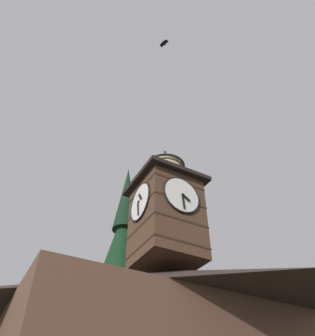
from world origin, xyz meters
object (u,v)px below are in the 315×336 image
at_px(moon, 175,307).
at_px(clock_tower, 166,208).
at_px(flying_bird_high, 164,43).
at_px(pine_tree_behind, 118,318).

bearing_deg(moon, clock_tower, 57.58).
distance_m(clock_tower, flying_bird_high, 9.05).
xyz_separation_m(pine_tree_behind, flying_bird_high, (2.82, 10.52, 11.10)).
xyz_separation_m(moon, flying_bird_high, (22.42, 35.81, 0.62)).
bearing_deg(flying_bird_high, moon, -122.05).
height_order(clock_tower, pine_tree_behind, pine_tree_behind).
relative_size(clock_tower, flying_bird_high, 14.75).
bearing_deg(pine_tree_behind, flying_bird_high, 75.02).
height_order(pine_tree_behind, flying_bird_high, flying_bird_high).
bearing_deg(flying_bird_high, pine_tree_behind, -104.98).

